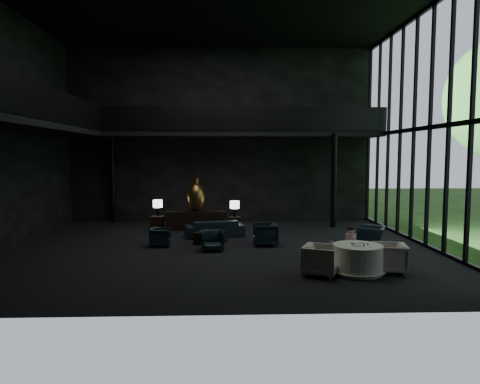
{
  "coord_description": "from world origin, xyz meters",
  "views": [
    {
      "loc": [
        0.16,
        -14.03,
        3.1
      ],
      "look_at": [
        0.67,
        0.5,
        1.83
      ],
      "focal_mm": 32.0,
      "sensor_mm": 36.0,
      "label": 1
    }
  ],
  "objects_px": {
    "bronze_urn": "(196,197)",
    "table_lamp_left": "(158,204)",
    "lounge_armchair_east": "(265,232)",
    "dining_chair_north": "(347,253)",
    "console": "(196,221)",
    "coffee_table": "(210,237)",
    "sofa": "(215,225)",
    "side_table_left": "(157,223)",
    "child": "(351,238)",
    "dining_chair_east": "(390,255)",
    "side_table_right": "(235,223)",
    "dining_table": "(358,261)",
    "window_armchair": "(372,234)",
    "dining_chair_west": "(321,257)",
    "table_lamp_right": "(235,205)",
    "lounge_armchair_west": "(160,237)",
    "lounge_armchair_south": "(212,241)"
  },
  "relations": [
    {
      "from": "table_lamp_left",
      "to": "lounge_armchair_east",
      "type": "height_order",
      "value": "table_lamp_left"
    },
    {
      "from": "console",
      "to": "dining_chair_north",
      "type": "distance_m",
      "value": 7.41
    },
    {
      "from": "console",
      "to": "lounge_armchair_south",
      "type": "height_order",
      "value": "console"
    },
    {
      "from": "bronze_urn",
      "to": "sofa",
      "type": "bearing_deg",
      "value": -62.63
    },
    {
      "from": "lounge_armchair_south",
      "to": "dining_chair_west",
      "type": "relative_size",
      "value": 0.68
    },
    {
      "from": "bronze_urn",
      "to": "table_lamp_left",
      "type": "distance_m",
      "value": 1.64
    },
    {
      "from": "dining_chair_north",
      "to": "console",
      "type": "bearing_deg",
      "value": -68.22
    },
    {
      "from": "bronze_urn",
      "to": "child",
      "type": "relative_size",
      "value": 2.17
    },
    {
      "from": "table_lamp_left",
      "to": "sofa",
      "type": "relative_size",
      "value": 0.28
    },
    {
      "from": "console",
      "to": "window_armchair",
      "type": "xyz_separation_m",
      "value": [
        6.24,
        -3.18,
        -0.0
      ]
    },
    {
      "from": "bronze_urn",
      "to": "child",
      "type": "distance_m",
      "value": 7.51
    },
    {
      "from": "lounge_armchair_west",
      "to": "table_lamp_left",
      "type": "bearing_deg",
      "value": 8.43
    },
    {
      "from": "console",
      "to": "dining_table",
      "type": "distance_m",
      "value": 8.13
    },
    {
      "from": "console",
      "to": "lounge_armchair_east",
      "type": "distance_m",
      "value": 4.04
    },
    {
      "from": "lounge_armchair_south",
      "to": "dining_table",
      "type": "xyz_separation_m",
      "value": [
        3.9,
        -2.78,
        0.0
      ]
    },
    {
      "from": "lounge_armchair_south",
      "to": "dining_chair_west",
      "type": "height_order",
      "value": "dining_chair_west"
    },
    {
      "from": "table_lamp_right",
      "to": "side_table_left",
      "type": "bearing_deg",
      "value": -178.42
    },
    {
      "from": "window_armchair",
      "to": "child",
      "type": "xyz_separation_m",
      "value": [
        -1.49,
        -2.56,
        0.38
      ]
    },
    {
      "from": "console",
      "to": "dining_chair_west",
      "type": "distance_m",
      "value": 7.72
    },
    {
      "from": "side_table_right",
      "to": "dining_chair_east",
      "type": "distance_m",
      "value": 7.8
    },
    {
      "from": "side_table_left",
      "to": "table_lamp_right",
      "type": "bearing_deg",
      "value": 1.58
    },
    {
      "from": "side_table_left",
      "to": "lounge_armchair_west",
      "type": "distance_m",
      "value": 3.28
    },
    {
      "from": "table_lamp_left",
      "to": "console",
      "type": "bearing_deg",
      "value": -8.08
    },
    {
      "from": "table_lamp_right",
      "to": "window_armchair",
      "type": "bearing_deg",
      "value": -35.85
    },
    {
      "from": "console",
      "to": "dining_table",
      "type": "relative_size",
      "value": 1.67
    },
    {
      "from": "console",
      "to": "dining_chair_west",
      "type": "xyz_separation_m",
      "value": [
        3.66,
        -6.8,
        0.09
      ]
    },
    {
      "from": "window_armchair",
      "to": "dining_chair_north",
      "type": "distance_m",
      "value": 3.05
    },
    {
      "from": "sofa",
      "to": "lounge_armchair_west",
      "type": "height_order",
      "value": "sofa"
    },
    {
      "from": "bronze_urn",
      "to": "dining_chair_east",
      "type": "relative_size",
      "value": 1.5
    },
    {
      "from": "lounge_armchair_west",
      "to": "coffee_table",
      "type": "relative_size",
      "value": 0.64
    },
    {
      "from": "window_armchair",
      "to": "coffee_table",
      "type": "height_order",
      "value": "window_armchair"
    },
    {
      "from": "coffee_table",
      "to": "sofa",
      "type": "bearing_deg",
      "value": 84.55
    },
    {
      "from": "side_table_left",
      "to": "table_lamp_left",
      "type": "xyz_separation_m",
      "value": [
        0.0,
        0.15,
        0.76
      ]
    },
    {
      "from": "side_table_left",
      "to": "table_lamp_right",
      "type": "distance_m",
      "value": 3.28
    },
    {
      "from": "child",
      "to": "coffee_table",
      "type": "bearing_deg",
      "value": -36.7
    },
    {
      "from": "side_table_left",
      "to": "lounge_armchair_west",
      "type": "relative_size",
      "value": 0.94
    },
    {
      "from": "side_table_right",
      "to": "dining_chair_west",
      "type": "height_order",
      "value": "dining_chair_west"
    },
    {
      "from": "dining_table",
      "to": "dining_chair_north",
      "type": "xyz_separation_m",
      "value": [
        -0.03,
        0.88,
        0.0
      ]
    },
    {
      "from": "bronze_urn",
      "to": "dining_chair_east",
      "type": "height_order",
      "value": "bronze_urn"
    },
    {
      "from": "window_armchair",
      "to": "dining_chair_west",
      "type": "relative_size",
      "value": 0.92
    },
    {
      "from": "side_table_left",
      "to": "child",
      "type": "relative_size",
      "value": 0.9
    },
    {
      "from": "table_lamp_left",
      "to": "lounge_armchair_east",
      "type": "distance_m",
      "value": 5.38
    },
    {
      "from": "lounge_armchair_west",
      "to": "child",
      "type": "distance_m",
      "value": 6.32
    },
    {
      "from": "side_table_right",
      "to": "table_lamp_right",
      "type": "xyz_separation_m",
      "value": [
        0.0,
        0.04,
        0.73
      ]
    },
    {
      "from": "bronze_urn",
      "to": "dining_chair_north",
      "type": "distance_m",
      "value": 7.52
    },
    {
      "from": "side_table_left",
      "to": "dining_table",
      "type": "xyz_separation_m",
      "value": [
        6.27,
        -6.74,
        0.04
      ]
    },
    {
      "from": "dining_table",
      "to": "bronze_urn",
      "type": "bearing_deg",
      "value": 124.83
    },
    {
      "from": "window_armchair",
      "to": "dining_chair_north",
      "type": "relative_size",
      "value": 1.34
    },
    {
      "from": "table_lamp_right",
      "to": "coffee_table",
      "type": "height_order",
      "value": "table_lamp_right"
    },
    {
      "from": "dining_chair_east",
      "to": "side_table_right",
      "type": "bearing_deg",
      "value": -137.02
    }
  ]
}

